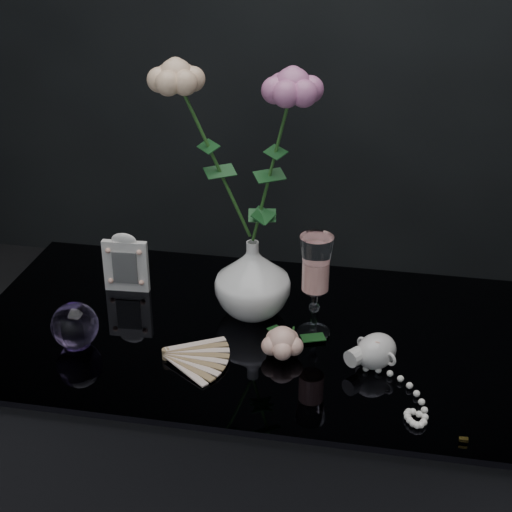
% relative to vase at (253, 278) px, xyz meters
% --- Properties ---
extents(table, '(1.05, 0.58, 0.76)m').
position_rel_vase_xyz_m(table, '(0.01, -0.06, -0.46)').
color(table, black).
rests_on(table, ground).
extents(vase, '(0.16, 0.16, 0.15)m').
position_rel_vase_xyz_m(vase, '(0.00, 0.00, 0.00)').
color(vase, white).
rests_on(vase, table).
extents(wine_glass, '(0.08, 0.08, 0.20)m').
position_rel_vase_xyz_m(wine_glass, '(0.13, -0.05, 0.02)').
color(wine_glass, white).
rests_on(wine_glass, table).
extents(picture_frame, '(0.10, 0.08, 0.13)m').
position_rel_vase_xyz_m(picture_frame, '(-0.27, 0.04, -0.01)').
color(picture_frame, silver).
rests_on(picture_frame, table).
extents(paperweight, '(0.09, 0.09, 0.09)m').
position_rel_vase_xyz_m(paperweight, '(-0.29, -0.17, -0.03)').
color(paperweight, '#A783D5').
rests_on(paperweight, table).
extents(paper_fan, '(0.26, 0.22, 0.02)m').
position_rel_vase_xyz_m(paper_fan, '(-0.12, -0.18, -0.06)').
color(paper_fan, beige).
rests_on(paper_fan, table).
extents(loose_rose, '(0.15, 0.18, 0.06)m').
position_rel_vase_xyz_m(loose_rose, '(0.08, -0.13, -0.05)').
color(loose_rose, '#F7B49F').
rests_on(loose_rose, table).
extents(pearl_jar, '(0.31, 0.31, 0.06)m').
position_rel_vase_xyz_m(pearl_jar, '(0.24, -0.14, -0.04)').
color(pearl_jar, silver).
rests_on(pearl_jar, table).
extents(roses, '(0.28, 0.13, 0.39)m').
position_rel_vase_xyz_m(roses, '(-0.02, -0.01, 0.27)').
color(roses, beige).
rests_on(roses, vase).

